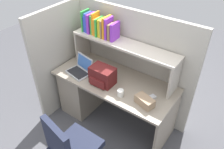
# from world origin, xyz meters

# --- Properties ---
(ground_plane) EXTENTS (8.00, 8.00, 0.00)m
(ground_plane) POSITION_xyz_m (0.00, 0.00, 0.00)
(ground_plane) COLOR #4C4C51
(desk) EXTENTS (1.60, 0.70, 0.73)m
(desk) POSITION_xyz_m (-0.39, 0.00, 0.40)
(desk) COLOR gray
(desk) RESTS_ON ground_plane
(cubicle_partition_rear) EXTENTS (1.84, 0.05, 1.55)m
(cubicle_partition_rear) POSITION_xyz_m (0.00, 0.38, 0.78)
(cubicle_partition_rear) COLOR #B2ADA0
(cubicle_partition_rear) RESTS_ON ground_plane
(cubicle_partition_left) EXTENTS (0.05, 1.06, 1.55)m
(cubicle_partition_left) POSITION_xyz_m (-0.85, -0.05, 0.78)
(cubicle_partition_left) COLOR #B2ADA0
(cubicle_partition_left) RESTS_ON ground_plane
(overhead_hutch) EXTENTS (1.44, 0.28, 0.45)m
(overhead_hutch) POSITION_xyz_m (0.00, 0.20, 1.08)
(overhead_hutch) COLOR #B3A99C
(overhead_hutch) RESTS_ON desk
(reference_books_on_shelf) EXTENTS (0.50, 0.18, 0.29)m
(reference_books_on_shelf) POSITION_xyz_m (-0.36, 0.20, 1.30)
(reference_books_on_shelf) COLOR green
(reference_books_on_shelf) RESTS_ON overhead_hutch
(laptop) EXTENTS (0.35, 0.30, 0.22)m
(laptop) POSITION_xyz_m (-0.46, -0.12, 0.78)
(laptop) COLOR #B7BABF
(laptop) RESTS_ON desk
(backpack) EXTENTS (0.30, 0.23, 0.23)m
(backpack) POSITION_xyz_m (-0.09, -0.13, 0.84)
(backpack) COLOR #591919
(backpack) RESTS_ON desk
(computer_mouse) EXTENTS (0.09, 0.12, 0.03)m
(computer_mouse) POSITION_xyz_m (0.55, -0.03, 0.75)
(computer_mouse) COLOR silver
(computer_mouse) RESTS_ON desk
(paper_cup) EXTENTS (0.08, 0.08, 0.08)m
(paper_cup) POSITION_xyz_m (0.23, -0.20, 0.77)
(paper_cup) COLOR white
(paper_cup) RESTS_ON desk
(tissue_box) EXTENTS (0.25, 0.18, 0.10)m
(tissue_box) POSITION_xyz_m (0.53, -0.16, 0.78)
(tissue_box) COLOR #9E7F60
(tissue_box) RESTS_ON desk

